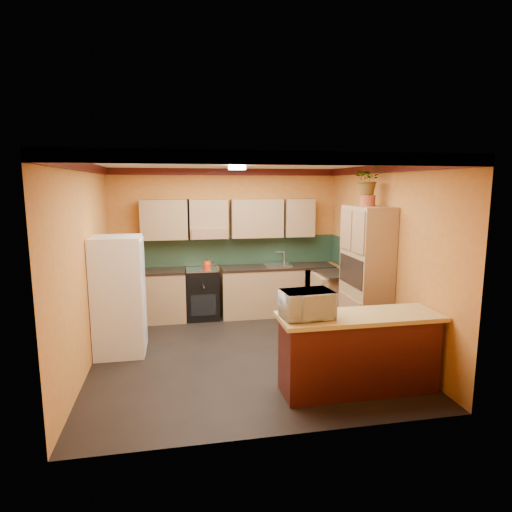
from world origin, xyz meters
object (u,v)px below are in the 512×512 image
(base_cabinets_back, at_px, (236,293))
(pantry, at_px, (366,277))
(breakfast_bar, at_px, (358,355))
(stove, at_px, (202,294))
(fridge, at_px, (119,296))
(microwave, at_px, (307,304))

(base_cabinets_back, distance_m, pantry, 2.53)
(breakfast_bar, bearing_deg, stove, 117.12)
(pantry, bearing_deg, stove, 142.82)
(stove, xyz_separation_m, fridge, (-1.27, -1.44, 0.39))
(pantry, bearing_deg, breakfast_bar, -117.42)
(fridge, xyz_separation_m, microwave, (2.24, -1.71, 0.24))
(microwave, bearing_deg, fridge, 137.38)
(fridge, relative_size, microwave, 3.02)
(fridge, height_order, microwave, fridge)
(fridge, relative_size, breakfast_bar, 0.94)
(base_cabinets_back, distance_m, microwave, 3.24)
(base_cabinets_back, relative_size, microwave, 6.48)
(microwave, bearing_deg, breakfast_bar, -5.24)
(stove, bearing_deg, pantry, -37.18)
(base_cabinets_back, distance_m, breakfast_bar, 3.30)
(base_cabinets_back, relative_size, pantry, 1.74)
(microwave, bearing_deg, pantry, 40.28)
(fridge, bearing_deg, base_cabinets_back, 37.25)
(base_cabinets_back, bearing_deg, fridge, -142.75)
(stove, distance_m, pantry, 2.99)
(breakfast_bar, bearing_deg, fridge, 149.29)
(stove, xyz_separation_m, microwave, (0.97, -3.15, 0.63))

